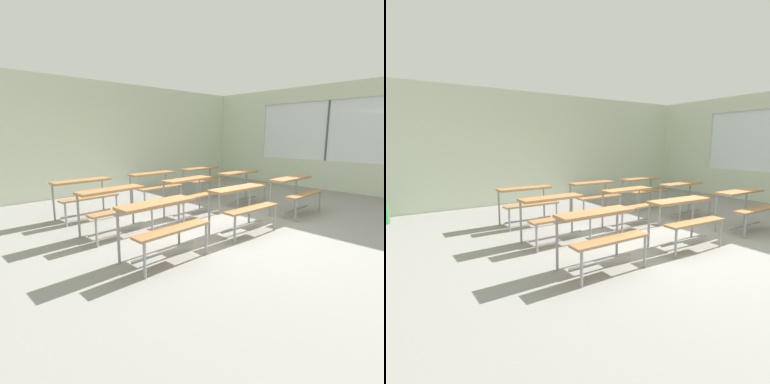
{
  "view_description": "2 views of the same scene",
  "coord_description": "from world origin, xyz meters",
  "views": [
    {
      "loc": [
        -3.8,
        -3.3,
        1.6
      ],
      "look_at": [
        0.09,
        0.92,
        0.49
      ],
      "focal_mm": 28.0,
      "sensor_mm": 36.0,
      "label": 1
    },
    {
      "loc": [
        -3.8,
        -3.3,
        1.6
      ],
      "look_at": [
        -0.89,
        1.3,
        0.73
      ],
      "focal_mm": 28.0,
      "sensor_mm": 36.0,
      "label": 2
    }
  ],
  "objects": [
    {
      "name": "desk_bench_r1c2",
      "position": [
        1.72,
        0.97,
        0.56
      ],
      "size": [
        1.1,
        0.6,
        0.74
      ],
      "rotation": [
        0.0,
        0.0,
        -0.0
      ],
      "color": "#A87547",
      "rests_on": "ground"
    },
    {
      "name": "desk_bench_r1c0",
      "position": [
        -1.55,
        0.96,
        0.56
      ],
      "size": [
        1.13,
        0.64,
        0.74
      ],
      "rotation": [
        0.0,
        0.0,
        0.05
      ],
      "color": "#A87547",
      "rests_on": "ground"
    },
    {
      "name": "desk_bench_r2c2",
      "position": [
        1.66,
        2.19,
        0.56
      ],
      "size": [
        1.1,
        0.59,
        0.74
      ],
      "rotation": [
        0.0,
        0.0,
        -0.0
      ],
      "color": "#A87547",
      "rests_on": "ground"
    },
    {
      "name": "desk_bench_r1c1",
      "position": [
        0.12,
        0.97,
        0.56
      ],
      "size": [
        1.13,
        0.64,
        0.74
      ],
      "rotation": [
        0.0,
        0.0,
        0.05
      ],
      "color": "#A87547",
      "rests_on": "ground"
    },
    {
      "name": "wall_back",
      "position": [
        0.0,
        4.5,
        1.5
      ],
      "size": [
        10.0,
        0.12,
        3.0
      ],
      "primitive_type": "cube",
      "color": "beige",
      "rests_on": "ground"
    },
    {
      "name": "desk_bench_r0c1",
      "position": [
        0.04,
        -0.34,
        0.56
      ],
      "size": [
        1.13,
        0.64,
        0.74
      ],
      "rotation": [
        0.0,
        0.0,
        -0.05
      ],
      "color": "#A87547",
      "rests_on": "ground"
    },
    {
      "name": "desk_bench_r2c1",
      "position": [
        0.13,
        2.2,
        0.56
      ],
      "size": [
        1.1,
        0.59,
        0.74
      ],
      "rotation": [
        0.0,
        0.0,
        0.0
      ],
      "color": "#A87547",
      "rests_on": "ground"
    },
    {
      "name": "desk_bench_r0c2",
      "position": [
        1.74,
        -0.36,
        0.56
      ],
      "size": [
        1.1,
        0.59,
        0.74
      ],
      "rotation": [
        0.0,
        0.0,
        0.0
      ],
      "color": "#A87547",
      "rests_on": "ground"
    },
    {
      "name": "desk_bench_r0c0",
      "position": [
        -1.58,
        -0.33,
        0.56
      ],
      "size": [
        1.11,
        0.62,
        0.74
      ],
      "rotation": [
        0.0,
        0.0,
        0.02
      ],
      "color": "#A87547",
      "rests_on": "ground"
    },
    {
      "name": "ground",
      "position": [
        0.0,
        0.0,
        -0.03
      ],
      "size": [
        10.0,
        9.0,
        0.05
      ],
      "primitive_type": "cube",
      "color": "gray"
    },
    {
      "name": "desk_bench_r2c0",
      "position": [
        -1.51,
        2.22,
        0.56
      ],
      "size": [
        1.11,
        0.62,
        0.74
      ],
      "rotation": [
        0.0,
        0.0,
        0.02
      ],
      "color": "#A87547",
      "rests_on": "ground"
    }
  ]
}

